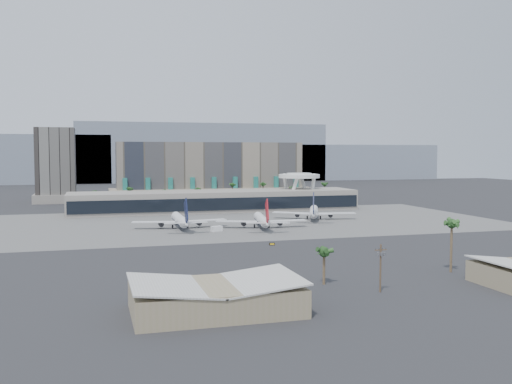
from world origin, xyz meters
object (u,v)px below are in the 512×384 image
object	(u,v)px
airliner_left	(180,220)
airliner_centre	(262,220)
utility_pole	(381,264)
airliner_right	(314,212)
service_vehicle_b	(287,222)
service_vehicle_a	(217,229)
taxiway_sign	(272,244)

from	to	relation	value
airliner_left	airliner_centre	world-z (taller)	airliner_left
utility_pole	airliner_right	size ratio (longest dim) A/B	0.28
airliner_centre	airliner_right	xyz separation A→B (m)	(35.93, 25.72, 0.09)
airliner_centre	airliner_right	bearing A→B (deg)	45.29
airliner_left	airliner_right	xyz separation A→B (m)	(72.29, 16.79, -0.03)
airliner_left	utility_pole	bearing A→B (deg)	-76.41
airliner_right	service_vehicle_b	world-z (taller)	airliner_right
utility_pole	airliner_left	xyz separation A→B (m)	(-30.06, 133.31, -3.21)
airliner_left	airliner_right	size ratio (longest dim) A/B	1.07
service_vehicle_b	airliner_centre	bearing A→B (deg)	-164.99
service_vehicle_a	service_vehicle_b	distance (m)	41.50
service_vehicle_a	taxiway_sign	distance (m)	44.51
service_vehicle_a	airliner_right	bearing A→B (deg)	11.60
airliner_left	service_vehicle_b	xyz separation A→B (m)	(52.13, 1.91, -3.13)
airliner_left	service_vehicle_b	distance (m)	52.25
taxiway_sign	service_vehicle_a	bearing A→B (deg)	115.64
utility_pole	service_vehicle_a	size ratio (longest dim) A/B	2.45
airliner_left	taxiway_sign	size ratio (longest dim) A/B	21.07
airliner_right	taxiway_sign	bearing A→B (deg)	-99.71
utility_pole	service_vehicle_a	xyz separation A→B (m)	(-16.12, 118.96, -5.94)
airliner_centre	service_vehicle_a	xyz separation A→B (m)	(-22.42, -5.42, -2.61)
service_vehicle_a	service_vehicle_b	bearing A→B (deg)	6.57
utility_pole	taxiway_sign	size ratio (longest dim) A/B	5.60
utility_pole	service_vehicle_b	distance (m)	137.15
utility_pole	airliner_left	size ratio (longest dim) A/B	0.27
utility_pole	airliner_left	world-z (taller)	airliner_left
service_vehicle_b	taxiway_sign	world-z (taller)	service_vehicle_b
service_vehicle_b	airliner_left	bearing A→B (deg)	162.60
utility_pole	airliner_centre	world-z (taller)	airliner_centre
utility_pole	airliner_right	bearing A→B (deg)	74.28
airliner_right	taxiway_sign	world-z (taller)	airliner_right
airliner_left	taxiway_sign	bearing A→B (deg)	-64.73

